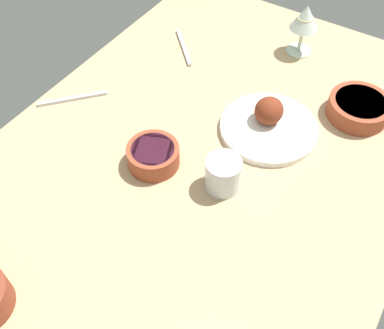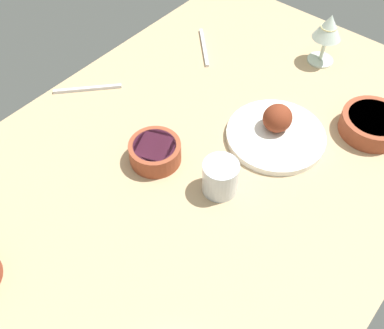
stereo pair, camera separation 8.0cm
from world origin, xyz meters
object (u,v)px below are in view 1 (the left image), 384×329
bowl_onions (153,155)px  spoon_loose (184,47)px  fork_loose (73,99)px  bowl_sauce (359,107)px  wine_glass (305,20)px  water_tumbler (222,175)px  plate_far_side (269,124)px

bowl_onions → spoon_loose: 42.40cm
fork_loose → bowl_sauce: bearing=-19.6°
spoon_loose → wine_glass: bearing=74.9°
water_tumbler → spoon_loose: (-36.09, -33.25, -3.44)cm
plate_far_side → water_tumbler: same height
bowl_onions → fork_loose: bearing=-101.2°
wine_glass → spoon_loose: 33.53cm
wine_glass → plate_far_side: bearing=11.0°
bowl_sauce → bowl_onions: size_ratio=1.28×
fork_loose → water_tumbler: bearing=-51.8°
wine_glass → fork_loose: (48.90, -39.66, -9.53)cm
bowl_onions → spoon_loose: bowl_onions is taller
bowl_sauce → plate_far_side: bearing=-45.5°
wine_glass → water_tumbler: bearing=5.9°
plate_far_side → spoon_loose: size_ratio=1.37×
bowl_sauce → spoon_loose: bowl_sauce is taller
wine_glass → bowl_sauce: bearing=54.5°
spoon_loose → bowl_sauce: bearing=45.1°
water_tumbler → plate_far_side: bearing=177.9°
plate_far_side → fork_loose: bearing=-69.4°
bowl_onions → wine_glass: 56.16cm
water_tumbler → fork_loose: bearing=-94.2°
spoon_loose → water_tumbler: bearing=-2.5°
bowl_sauce → spoon_loose: size_ratio=0.88×
bowl_onions → wine_glass: size_ratio=0.82×
fork_loose → plate_far_side: bearing=-27.1°
wine_glass → spoon_loose: bearing=-60.0°
plate_far_side → wine_glass: wine_glass is taller
plate_far_side → bowl_onions: 28.40cm
bowl_onions → spoon_loose: (-38.61, -17.37, -2.23)cm
bowl_onions → bowl_sauce: bearing=139.8°
wine_glass → fork_loose: wine_glass is taller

